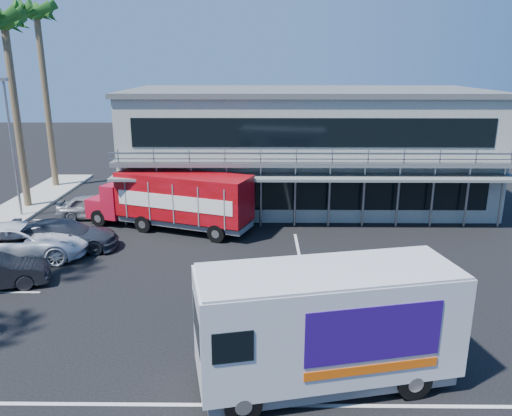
{
  "coord_description": "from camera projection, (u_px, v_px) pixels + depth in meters",
  "views": [
    {
      "loc": [
        0.14,
        -17.42,
        8.89
      ],
      "look_at": [
        -0.08,
        5.16,
        2.3
      ],
      "focal_mm": 35.0,
      "sensor_mm": 36.0,
      "label": 1
    }
  ],
  "objects": [
    {
      "name": "ground",
      "position": [
        257.0,
        303.0,
        19.22
      ],
      "size": [
        120.0,
        120.0,
        0.0
      ],
      "primitive_type": "plane",
      "color": "black",
      "rests_on": "ground"
    },
    {
      "name": "building",
      "position": [
        305.0,
        146.0,
        32.5
      ],
      "size": [
        22.4,
        12.0,
        7.3
      ],
      "color": "gray",
      "rests_on": "ground"
    },
    {
      "name": "palm_e",
      "position": [
        5.0,
        32.0,
        28.87
      ],
      "size": [
        2.8,
        2.8,
        12.25
      ],
      "color": "brown",
      "rests_on": "ground"
    },
    {
      "name": "palm_f",
      "position": [
        37.0,
        23.0,
        33.9
      ],
      "size": [
        2.8,
        2.8,
        13.25
      ],
      "color": "brown",
      "rests_on": "ground"
    },
    {
      "name": "light_pole_far",
      "position": [
        12.0,
        142.0,
        28.65
      ],
      "size": [
        0.5,
        0.25,
        8.09
      ],
      "color": "gray",
      "rests_on": "ground"
    },
    {
      "name": "red_truck",
      "position": [
        173.0,
        199.0,
        27.15
      ],
      "size": [
        9.66,
        5.37,
        3.2
      ],
      "rotation": [
        0.0,
        0.0,
        -0.36
      ],
      "color": "#A90D23",
      "rests_on": "ground"
    },
    {
      "name": "white_van",
      "position": [
        327.0,
        325.0,
        13.87
      ],
      "size": [
        7.58,
        3.91,
        3.53
      ],
      "rotation": [
        0.0,
        0.0,
        0.21
      ],
      "color": "silver",
      "rests_on": "ground"
    },
    {
      "name": "parked_car_c",
      "position": [
        21.0,
        242.0,
        23.31
      ],
      "size": [
        6.54,
        3.89,
        1.7
      ],
      "primitive_type": "imported",
      "rotation": [
        0.0,
        0.0,
        1.75
      ],
      "color": "white",
      "rests_on": "ground"
    },
    {
      "name": "parked_car_d",
      "position": [
        64.0,
        235.0,
        24.44
      ],
      "size": [
        5.35,
        2.59,
        1.5
      ],
      "primitive_type": "imported",
      "rotation": [
        0.0,
        0.0,
        1.67
      ],
      "color": "#2B2F39",
      "rests_on": "ground"
    },
    {
      "name": "parked_car_e",
      "position": [
        94.0,
        206.0,
        29.48
      ],
      "size": [
        4.32,
        1.98,
        1.43
      ],
      "primitive_type": "imported",
      "rotation": [
        0.0,
        0.0,
        1.64
      ],
      "color": "gray",
      "rests_on": "ground"
    }
  ]
}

